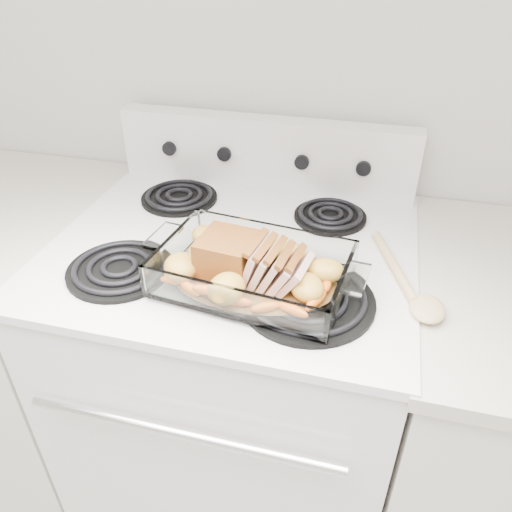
% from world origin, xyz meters
% --- Properties ---
extents(electric_range, '(0.78, 0.70, 1.12)m').
position_xyz_m(electric_range, '(0.00, 1.66, 0.48)').
color(electric_range, white).
rests_on(electric_range, ground).
extents(counter_left, '(0.58, 0.68, 0.93)m').
position_xyz_m(counter_left, '(-0.67, 1.66, 0.47)').
color(counter_left, silver).
rests_on(counter_left, ground).
extents(counter_right, '(0.58, 0.68, 0.93)m').
position_xyz_m(counter_right, '(0.67, 1.66, 0.47)').
color(counter_right, silver).
rests_on(counter_right, ground).
extents(baking_dish, '(0.35, 0.23, 0.07)m').
position_xyz_m(baking_dish, '(0.08, 1.52, 0.96)').
color(baking_dish, white).
rests_on(baking_dish, electric_range).
extents(pork_roast, '(0.21, 0.10, 0.08)m').
position_xyz_m(pork_roast, '(0.06, 1.52, 0.99)').
color(pork_roast, '#914F19').
rests_on(pork_roast, baking_dish).
extents(roast_vegetables, '(0.38, 0.21, 0.05)m').
position_xyz_m(roast_vegetables, '(0.08, 1.55, 0.97)').
color(roast_vegetables, '#D75119').
rests_on(roast_vegetables, baking_dish).
extents(wooden_spoon, '(0.14, 0.28, 0.02)m').
position_xyz_m(wooden_spoon, '(0.38, 1.57, 0.95)').
color(wooden_spoon, beige).
rests_on(wooden_spoon, electric_range).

